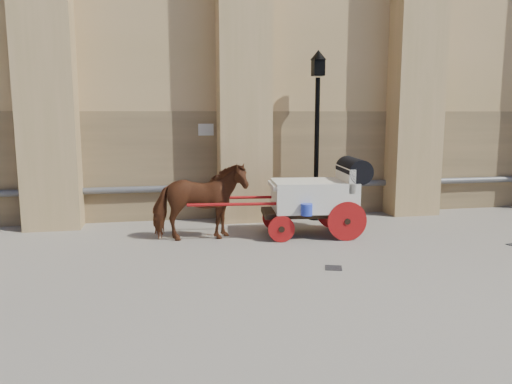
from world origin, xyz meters
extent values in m
plane|color=#6D665B|center=(0.00, 0.00, 0.00)|extent=(90.00, 90.00, 0.00)
cube|color=#977A50|center=(2.00, 4.15, 1.50)|extent=(44.00, 0.35, 3.00)
cylinder|color=#59595B|center=(2.00, 3.88, 0.90)|extent=(42.00, 0.18, 0.18)
cube|color=beige|center=(-2.00, 3.97, 2.50)|extent=(0.42, 0.04, 0.32)
imported|color=brown|center=(-2.39, 1.59, 0.91)|extent=(2.18, 1.05, 1.82)
cube|color=black|center=(0.27, 1.60, 0.57)|extent=(2.35, 1.25, 0.12)
cube|color=white|center=(0.37, 1.59, 0.98)|extent=(2.07, 1.47, 0.72)
cube|color=white|center=(1.13, 1.52, 1.39)|extent=(0.28, 1.29, 0.57)
cube|color=white|center=(-0.50, 1.68, 1.23)|extent=(0.47, 1.16, 0.10)
cylinder|color=black|center=(1.34, 1.50, 1.59)|extent=(0.70, 1.34, 0.58)
cylinder|color=#A41112|center=(0.97, 0.89, 0.46)|extent=(0.93, 0.15, 0.92)
cylinder|color=#A41112|center=(1.10, 2.16, 0.46)|extent=(0.93, 0.15, 0.92)
cylinder|color=#A41112|center=(-0.56, 1.05, 0.31)|extent=(0.62, 0.12, 0.62)
cylinder|color=#A41112|center=(-0.44, 2.31, 0.31)|extent=(0.62, 0.12, 0.62)
cylinder|color=#A41112|center=(-1.47, 1.31, 0.87)|extent=(2.46, 0.32, 0.07)
cylinder|color=#A41112|center=(-1.38, 2.23, 0.87)|extent=(2.46, 0.32, 0.07)
cylinder|color=blue|center=(-0.01, 0.91, 0.77)|extent=(0.27, 0.27, 0.27)
cylinder|color=black|center=(0.98, 3.32, 1.95)|extent=(0.13, 0.13, 3.89)
cone|color=black|center=(0.98, 3.32, 0.19)|extent=(0.39, 0.39, 0.39)
cube|color=black|center=(0.98, 3.32, 4.16)|extent=(0.30, 0.30, 0.45)
cone|color=black|center=(0.98, 3.32, 4.49)|extent=(0.43, 0.43, 0.26)
cube|color=black|center=(-0.05, -1.06, 0.01)|extent=(0.40, 0.40, 0.01)
camera|label=1|loc=(-3.27, -9.84, 2.94)|focal=35.00mm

